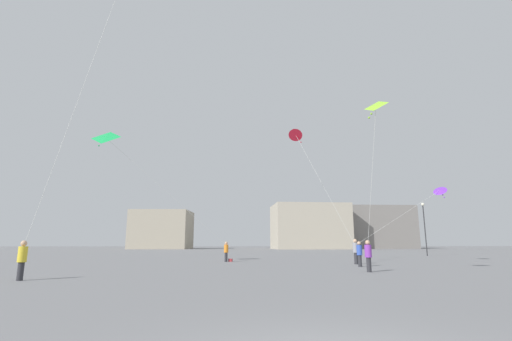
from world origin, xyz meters
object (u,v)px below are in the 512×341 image
object	(u,v)px
person_in_purple	(368,254)
kite_emerald_delta	(107,139)
person_in_yellow	(22,258)
handbag_beside_flyer	(230,260)
person_in_orange	(226,251)
building_centre_hall	(309,227)
lamppost_east	(424,221)
kite_violet_diamond	(439,191)
building_right_hall	(372,228)
person_in_grey	(356,250)
person_in_blue	(359,253)
building_left_hall	(162,230)
kite_crimson_diamond	(296,135)
kite_lime_delta	(375,110)

from	to	relation	value
person_in_purple	kite_emerald_delta	size ratio (longest dim) A/B	0.17
person_in_yellow	handbag_beside_flyer	world-z (taller)	person_in_yellow
person_in_orange	person_in_yellow	size ratio (longest dim) A/B	1.00
person_in_purple	building_centre_hall	size ratio (longest dim) A/B	0.09
person_in_yellow	lamppost_east	distance (m)	39.39
kite_violet_diamond	building_right_hall	bearing A→B (deg)	73.37
person_in_yellow	person_in_grey	bearing A→B (deg)	-12.25
person_in_blue	handbag_beside_flyer	world-z (taller)	person_in_blue
building_left_hall	person_in_blue	bearing A→B (deg)	-69.52
person_in_yellow	building_right_hall	bearing A→B (deg)	17.60
person_in_grey	building_centre_hall	bearing A→B (deg)	-96.11
person_in_grey	kite_emerald_delta	world-z (taller)	kite_emerald_delta
lamppost_east	kite_crimson_diamond	bearing A→B (deg)	-142.37
person_in_blue	building_centre_hall	bearing A→B (deg)	14.60
building_centre_hall	kite_lime_delta	bearing A→B (deg)	-99.21
person_in_blue	kite_lime_delta	size ratio (longest dim) A/B	0.23
kite_lime_delta	building_left_hall	xyz separation A→B (m)	(-24.36, 75.33, -3.19)
person_in_blue	kite_crimson_diamond	distance (m)	10.50
person_in_orange	building_left_hall	size ratio (longest dim) A/B	0.11
person_in_orange	kite_violet_diamond	world-z (taller)	kite_violet_diamond
person_in_orange	person_in_blue	bearing A→B (deg)	121.36
person_in_yellow	kite_crimson_diamond	world-z (taller)	kite_crimson_diamond
person_in_orange	kite_emerald_delta	bearing A→B (deg)	1.03
person_in_grey	handbag_beside_flyer	bearing A→B (deg)	-21.59
kite_violet_diamond	building_centre_hall	distance (m)	59.82
person_in_blue	lamppost_east	bearing A→B (deg)	-14.68
person_in_blue	building_left_hall	xyz separation A→B (m)	(-25.58, 68.47, 3.73)
person_in_grey	kite_emerald_delta	size ratio (longest dim) A/B	0.18
building_left_hall	building_centre_hall	world-z (taller)	building_centre_hall
kite_emerald_delta	building_right_hall	xyz separation A→B (m)	(45.67, 68.21, -3.56)
person_in_purple	kite_emerald_delta	bearing A→B (deg)	-135.18
kite_crimson_diamond	person_in_grey	bearing A→B (deg)	-25.49
kite_emerald_delta	building_centre_hall	distance (m)	67.95
person_in_blue	kite_lime_delta	xyz separation A→B (m)	(-1.22, -6.85, 6.91)
kite_lime_delta	kite_emerald_delta	bearing A→B (deg)	148.48
person_in_purple	person_in_yellow	xyz separation A→B (m)	(-15.51, -3.29, -0.02)
person_in_purple	kite_crimson_diamond	bearing A→B (deg)	172.40
person_in_orange	person_in_yellow	xyz separation A→B (m)	(-7.94, -13.97, 0.00)
person_in_blue	building_left_hall	size ratio (longest dim) A/B	0.11
person_in_grey	kite_emerald_delta	distance (m)	19.58
kite_lime_delta	lamppost_east	xyz separation A→B (m)	(15.08, 24.34, -3.84)
person_in_yellow	lamppost_east	bearing A→B (deg)	-3.27
kite_lime_delta	building_centre_hall	xyz separation A→B (m)	(11.64, 71.79, -2.48)
person_in_blue	building_centre_hall	size ratio (longest dim) A/B	0.09
building_centre_hall	handbag_beside_flyer	distance (m)	61.42
person_in_orange	building_centre_hall	size ratio (longest dim) A/B	0.09
building_left_hall	person_in_grey	bearing A→B (deg)	-68.29
person_in_purple	kite_violet_diamond	bearing A→B (deg)	112.23
person_in_orange	person_in_purple	world-z (taller)	person_in_purple
kite_crimson_diamond	kite_lime_delta	distance (m)	11.61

